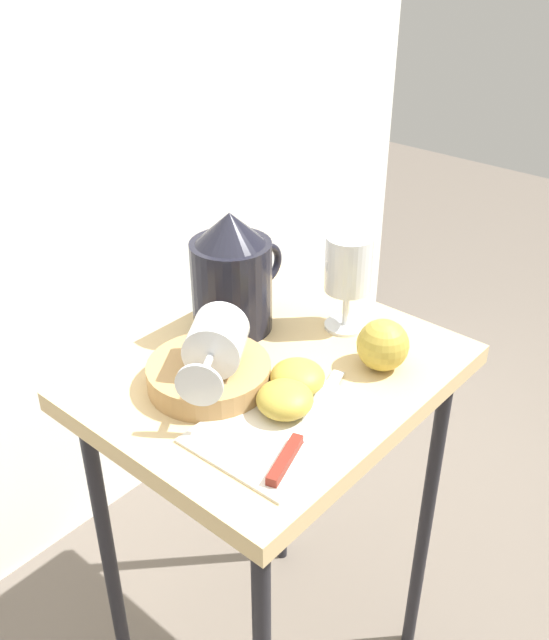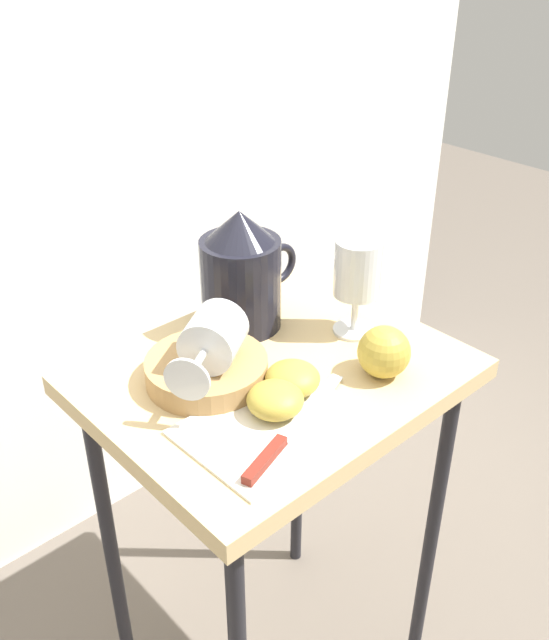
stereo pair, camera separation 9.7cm
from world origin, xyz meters
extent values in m
cube|color=white|center=(0.00, 0.60, 0.98)|extent=(2.40, 0.03, 1.96)
cube|color=tan|center=(0.00, 0.00, 0.69)|extent=(0.51, 0.41, 0.03)
cylinder|color=black|center=(0.22, -0.17, 0.34)|extent=(0.02, 0.02, 0.67)
cylinder|color=black|center=(-0.22, 0.17, 0.34)|extent=(0.02, 0.02, 0.67)
cylinder|color=black|center=(0.22, 0.17, 0.34)|extent=(0.02, 0.02, 0.67)
cube|color=silver|center=(-0.09, -0.09, 0.70)|extent=(0.22, 0.17, 0.00)
cylinder|color=#AD8451|center=(-0.09, 0.04, 0.72)|extent=(0.17, 0.17, 0.03)
cylinder|color=black|center=(0.04, 0.12, 0.77)|extent=(0.12, 0.12, 0.14)
cylinder|color=#D1661E|center=(0.04, 0.12, 0.74)|extent=(0.11, 0.11, 0.08)
cone|color=black|center=(0.04, 0.12, 0.87)|extent=(0.10, 0.10, 0.05)
torus|color=black|center=(0.12, 0.12, 0.78)|extent=(0.07, 0.01, 0.07)
cylinder|color=silver|center=(0.16, -0.01, 0.70)|extent=(0.06, 0.06, 0.00)
cylinder|color=silver|center=(0.16, -0.01, 0.74)|extent=(0.01, 0.01, 0.06)
cylinder|color=silver|center=(0.16, -0.01, 0.81)|extent=(0.07, 0.07, 0.09)
cylinder|color=#D1661E|center=(0.16, -0.01, 0.79)|extent=(0.06, 0.06, 0.04)
cylinder|color=silver|center=(-0.08, 0.03, 0.77)|extent=(0.11, 0.11, 0.08)
cylinder|color=silver|center=(-0.14, -0.01, 0.77)|extent=(0.06, 0.04, 0.01)
cylinder|color=silver|center=(-0.17, -0.02, 0.77)|extent=(0.04, 0.05, 0.06)
ellipsoid|color=#B29938|center=(-0.07, -0.08, 0.73)|extent=(0.07, 0.07, 0.04)
ellipsoid|color=#B29938|center=(-0.02, -0.06, 0.73)|extent=(0.07, 0.07, 0.04)
sphere|color=#B29938|center=(0.10, -0.11, 0.74)|extent=(0.07, 0.07, 0.07)
cube|color=silver|center=(-0.03, -0.10, 0.71)|extent=(0.16, 0.06, 0.00)
cube|color=maroon|center=(-0.14, -0.14, 0.71)|extent=(0.09, 0.04, 0.01)
camera|label=1|loc=(-0.63, -0.55, 1.28)|focal=40.04mm
camera|label=2|loc=(-0.56, -0.62, 1.28)|focal=40.04mm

